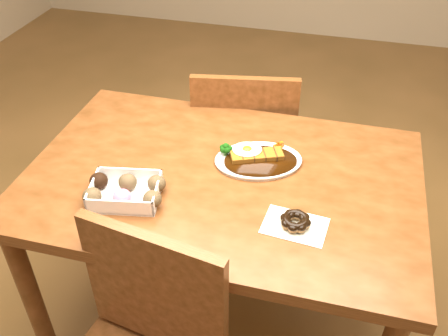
% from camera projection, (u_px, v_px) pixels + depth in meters
% --- Properties ---
extents(ground, '(6.00, 6.00, 0.00)m').
position_uv_depth(ground, '(223.00, 322.00, 1.99)').
color(ground, brown).
rests_on(ground, ground).
extents(table, '(1.20, 0.80, 0.75)m').
position_uv_depth(table, '(222.00, 199.00, 1.59)').
color(table, '#47260E').
rests_on(table, ground).
extents(chair_far, '(0.49, 0.49, 0.87)m').
position_uv_depth(chair_far, '(244.00, 147.00, 2.12)').
color(chair_far, '#47260E').
rests_on(chair_far, ground).
extents(katsu_curry_plate, '(0.32, 0.27, 0.05)m').
position_uv_depth(katsu_curry_plate, '(257.00, 158.00, 1.57)').
color(katsu_curry_plate, white).
rests_on(katsu_curry_plate, table).
extents(donut_box, '(0.23, 0.18, 0.06)m').
position_uv_depth(donut_box, '(125.00, 191.00, 1.43)').
color(donut_box, white).
rests_on(donut_box, table).
extents(pon_de_ring, '(0.18, 0.13, 0.03)m').
position_uv_depth(pon_de_ring, '(295.00, 221.00, 1.34)').
color(pon_de_ring, silver).
rests_on(pon_de_ring, table).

